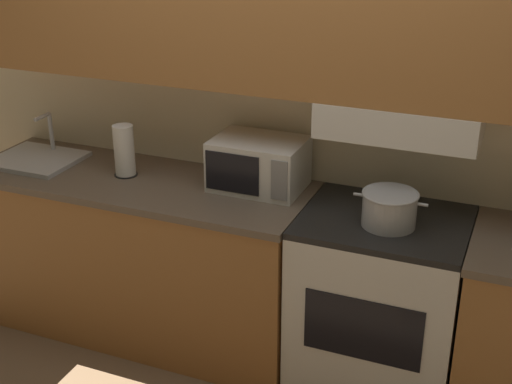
% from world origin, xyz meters
% --- Properties ---
extents(ground_plane, '(16.00, 16.00, 0.00)m').
position_xyz_m(ground_plane, '(0.00, 0.00, 0.00)').
color(ground_plane, '#7F664C').
extents(wall_back, '(5.65, 0.38, 2.55)m').
position_xyz_m(wall_back, '(0.01, -0.07, 1.51)').
color(wall_back, beige).
rests_on(wall_back, ground_plane).
extents(lower_counter_main, '(1.83, 0.66, 0.90)m').
position_xyz_m(lower_counter_main, '(-0.72, -0.32, 0.45)').
color(lower_counter_main, '#A36B38').
rests_on(lower_counter_main, ground_plane).
extents(stove_range, '(0.76, 0.63, 0.90)m').
position_xyz_m(stove_range, '(0.58, -0.31, 0.45)').
color(stove_range, silver).
rests_on(stove_range, ground_plane).
extents(cooking_pot, '(0.33, 0.25, 0.16)m').
position_xyz_m(cooking_pot, '(0.60, -0.37, 0.98)').
color(cooking_pot, '#B7BABF').
rests_on(cooking_pot, stove_range).
extents(microwave, '(0.44, 0.33, 0.25)m').
position_xyz_m(microwave, '(-0.09, -0.19, 1.02)').
color(microwave, silver).
rests_on(microwave, lower_counter_main).
extents(sink_basin, '(0.45, 0.39, 0.24)m').
position_xyz_m(sink_basin, '(-1.35, -0.32, 0.92)').
color(sink_basin, '#B7BABF').
rests_on(sink_basin, lower_counter_main).
extents(paper_towel_roll, '(0.12, 0.12, 0.27)m').
position_xyz_m(paper_towel_roll, '(-0.79, -0.30, 1.03)').
color(paper_towel_roll, black).
rests_on(paper_towel_roll, lower_counter_main).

